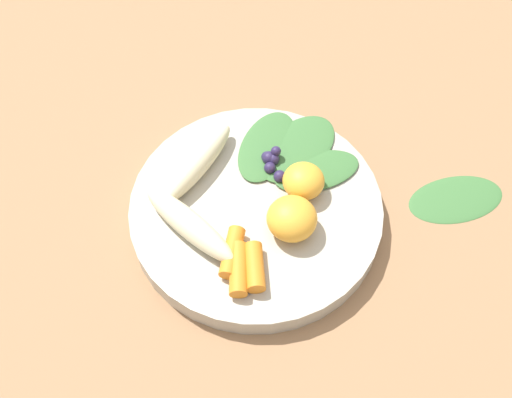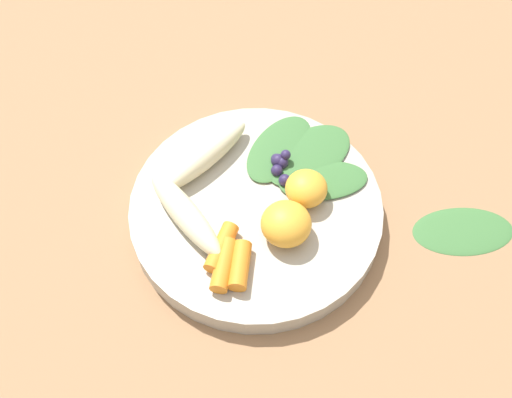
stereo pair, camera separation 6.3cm
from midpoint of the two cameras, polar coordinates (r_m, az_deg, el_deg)
name	(u,v)px [view 2 (the right image)]	position (r m, az deg, el deg)	size (l,w,h in m)	color
ground_plane	(256,217)	(0.66, 2.72, -1.91)	(2.40, 2.40, 0.00)	#99704C
bowl	(256,211)	(0.64, 2.77, -1.32)	(0.26, 0.26, 0.03)	#B2AD9E
banana_peeled_left	(185,214)	(0.61, -3.65, -1.59)	(0.12, 0.03, 0.03)	beige
banana_peeled_right	(205,155)	(0.65, -1.98, 3.84)	(0.12, 0.03, 0.03)	beige
orange_segment_near	(306,188)	(0.63, 7.49, 0.75)	(0.04, 0.04, 0.03)	#F4A833
orange_segment_far	(289,221)	(0.60, 6.06, -2.29)	(0.05, 0.05, 0.04)	#F4A833
carrot_front	(221,247)	(0.60, -0.23, -4.73)	(0.02, 0.02, 0.05)	orange
carrot_mid_left	(224,265)	(0.59, 0.04, -6.35)	(0.02, 0.02, 0.05)	orange
carrot_mid_right	(240,265)	(0.59, 1.56, -6.39)	(0.02, 0.02, 0.05)	orange
blueberry_pile	(280,165)	(0.65, 5.00, 2.96)	(0.03, 0.04, 0.02)	#2D234C
kale_leaf_left	(323,180)	(0.65, 8.95, 1.50)	(0.09, 0.05, 0.01)	#3D7038
kale_leaf_right	(309,155)	(0.67, 7.53, 3.84)	(0.11, 0.06, 0.01)	#3D7038
kale_leaf_rear	(280,148)	(0.67, 4.85, 4.47)	(0.10, 0.06, 0.01)	#3D7038
kale_leaf_stray	(464,230)	(0.69, 21.07, -2.91)	(0.11, 0.06, 0.01)	#3D7038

